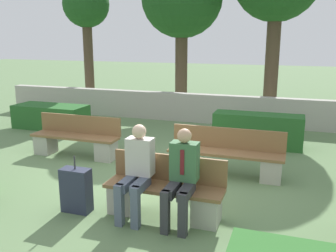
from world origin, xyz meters
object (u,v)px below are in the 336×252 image
bench_left_side (225,157)px  person_seated_woman (137,168)px  suitcase (76,190)px  bench_right_side (76,141)px  person_seated_man (182,173)px  tree_leftmost (86,9)px  bench_front (165,194)px

bench_left_side → person_seated_woman: 2.28m
bench_left_side → suitcase: bearing=-136.1°
bench_right_side → person_seated_man: 3.77m
person_seated_man → suitcase: size_ratio=1.55×
bench_right_side → person_seated_woman: (2.39, -2.18, 0.40)m
person_seated_woman → tree_leftmost: size_ratio=0.30×
bench_front → bench_right_side: 3.43m
suitcase → bench_left_side: bearing=50.7°
bench_front → tree_leftmost: size_ratio=0.38×
person_seated_man → tree_leftmost: tree_leftmost is taller
person_seated_woman → bench_right_side: bearing=137.7°
bench_left_side → person_seated_man: bearing=-103.3°
bench_right_side → suitcase: bench_right_side is taller
person_seated_man → bench_left_side: bearing=83.5°
person_seated_man → suitcase: bearing=-174.6°
bench_front → person_seated_man: 0.52m
bench_left_side → person_seated_man: size_ratio=1.61×
person_seated_man → person_seated_woman: 0.66m
bench_left_side → suitcase: bench_left_side is taller
bench_left_side → tree_leftmost: bearing=131.0°
suitcase → bench_front: bearing=12.8°
person_seated_man → person_seated_woman: size_ratio=1.00×
person_seated_woman → tree_leftmost: bearing=124.4°
bench_front → suitcase: bearing=-167.2°
bench_right_side → person_seated_woman: 3.26m
bench_front → person_seated_man: person_seated_man is taller
person_seated_woman → suitcase: person_seated_woman is taller
bench_front → person_seated_man: bearing=-25.3°
person_seated_man → person_seated_woman: person_seated_woman is taller
bench_front → tree_leftmost: tree_leftmost is taller
bench_left_side → suitcase: size_ratio=2.48×
bench_left_side → tree_leftmost: size_ratio=0.48×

